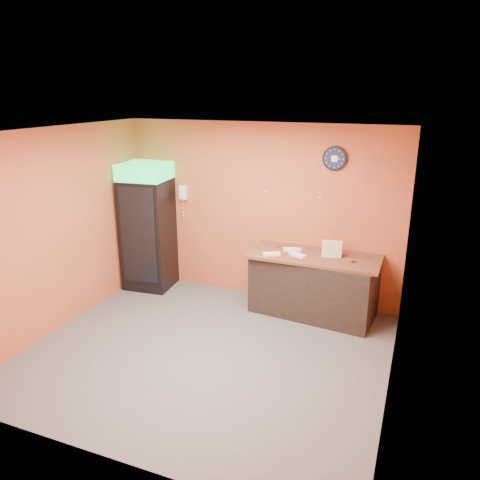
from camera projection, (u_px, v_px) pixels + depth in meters
The scene contains 15 objects.
floor at pixel (207, 352), 6.08m from camera, with size 4.50×4.50×0.00m, color #47474C.
back_wall at pixel (260, 212), 7.42m from camera, with size 4.50×0.02×2.80m, color #BD5335.
left_wall at pixel (58, 231), 6.44m from camera, with size 0.02×4.00×2.80m, color #BD5335.
right_wall at pixel (400, 276), 4.86m from camera, with size 0.02×4.00×2.80m, color #BD5335.
ceiling at pixel (202, 132), 5.23m from camera, with size 4.50×4.00×0.02m, color white.
beverage_cooler at pixel (147, 228), 7.83m from camera, with size 0.81×0.82×2.13m.
prep_counter at pixel (313, 286), 7.01m from camera, with size 1.80×0.80×0.90m, color black.
wall_clock at pixel (335, 158), 6.72m from camera, with size 0.36×0.06×0.36m.
wall_phone at pixel (183, 193), 7.78m from camera, with size 0.13×0.11×0.23m.
butcher_paper at pixel (315, 256), 6.86m from camera, with size 1.89×0.84×0.04m, color brown.
sub_roll_stack at pixel (332, 249), 6.76m from camera, with size 0.29×0.15×0.24m.
wrapped_sandwich_left at pixel (272, 254), 6.86m from camera, with size 0.25×0.10×0.04m, color white.
wrapped_sandwich_mid at pixel (298, 255), 6.81m from camera, with size 0.27×0.11×0.04m, color white.
wrapped_sandwich_right at pixel (292, 249), 7.04m from camera, with size 0.27×0.10×0.04m, color white.
kitchen_tool at pixel (298, 249), 7.05m from camera, with size 0.06×0.06×0.06m, color silver.
Camera 1 is at (2.37, -4.81, 3.25)m, focal length 35.00 mm.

